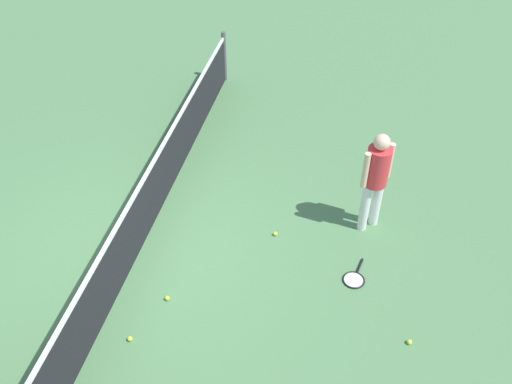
{
  "coord_description": "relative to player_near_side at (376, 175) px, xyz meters",
  "views": [
    {
      "loc": [
        -5.22,
        -2.87,
        6.14
      ],
      "look_at": [
        0.6,
        -1.62,
        0.9
      ],
      "focal_mm": 39.72,
      "sensor_mm": 36.0,
      "label": 1
    }
  ],
  "objects": [
    {
      "name": "ground_plane",
      "position": [
        -1.2,
        3.24,
        -1.01
      ],
      "size": [
        40.0,
        40.0,
        0.0
      ],
      "primitive_type": "plane",
      "color": "#4C7A4C"
    },
    {
      "name": "court_net",
      "position": [
        -1.2,
        3.24,
        -0.51
      ],
      "size": [
        10.09,
        0.09,
        1.07
      ],
      "color": "#4C4C51",
      "rests_on": "ground_plane"
    },
    {
      "name": "player_near_side",
      "position": [
        0.0,
        0.0,
        0.0
      ],
      "size": [
        0.48,
        0.48,
        1.7
      ],
      "color": "white",
      "rests_on": "ground_plane"
    },
    {
      "name": "tennis_racket_near_player",
      "position": [
        -1.12,
        0.1,
        -1.0
      ],
      "size": [
        0.61,
        0.38,
        0.03
      ],
      "color": "black",
      "rests_on": "ground_plane"
    },
    {
      "name": "tennis_ball_near_player",
      "position": [
        -2.71,
        2.79,
        -0.98
      ],
      "size": [
        0.07,
        0.07,
        0.07
      ],
      "primitive_type": "sphere",
      "color": "#C6E033",
      "rests_on": "ground_plane"
    },
    {
      "name": "tennis_ball_by_net",
      "position": [
        -0.51,
        1.34,
        -0.98
      ],
      "size": [
        0.07,
        0.07,
        0.07
      ],
      "primitive_type": "sphere",
      "color": "#C6E033",
      "rests_on": "ground_plane"
    },
    {
      "name": "tennis_ball_midcourt",
      "position": [
        -2.02,
        -0.66,
        -0.98
      ],
      "size": [
        0.07,
        0.07,
        0.07
      ],
      "primitive_type": "sphere",
      "color": "#C6E033",
      "rests_on": "ground_plane"
    },
    {
      "name": "tennis_ball_baseline",
      "position": [
        -2.01,
        2.54,
        -0.98
      ],
      "size": [
        0.07,
        0.07,
        0.07
      ],
      "primitive_type": "sphere",
      "color": "#C6E033",
      "rests_on": "ground_plane"
    }
  ]
}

